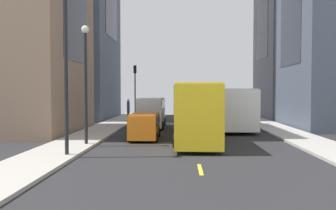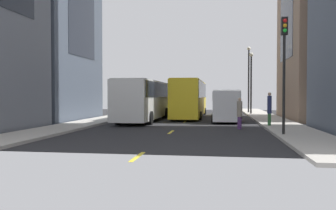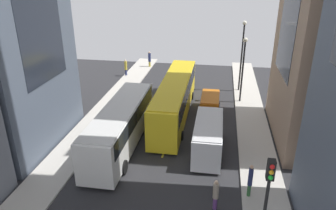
{
  "view_description": "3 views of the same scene",
  "coord_description": "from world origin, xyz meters",
  "px_view_note": "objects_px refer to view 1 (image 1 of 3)",
  "views": [
    {
      "loc": [
        0.79,
        26.64,
        3.14
      ],
      "look_at": [
        1.84,
        -2.43,
        2.02
      ],
      "focal_mm": 37.56,
      "sensor_mm": 36.0,
      "label": 1
    },
    {
      "loc": [
        2.87,
        -32.97,
        2.15
      ],
      "look_at": [
        -1.64,
        -2.72,
        1.33
      ],
      "focal_mm": 37.67,
      "sensor_mm": 36.0,
      "label": 2
    },
    {
      "loc": [
        3.78,
        -25.31,
        13.13
      ],
      "look_at": [
        -0.1,
        -1.85,
        2.9
      ],
      "focal_mm": 34.07,
      "sensor_mm": 36.0,
      "label": 3
    }
  ],
  "objects_px": {
    "car_orange_0": "(145,124)",
    "pedestrian_walking_far": "(128,109)",
    "city_bus_white": "(230,105)",
    "pedestrian_crossing_near": "(149,111)",
    "delivery_van_white": "(152,110)",
    "traffic_light_near_corner": "(135,81)",
    "streetcar_yellow": "(194,106)"
  },
  "relations": [
    {
      "from": "car_orange_0",
      "to": "pedestrian_walking_far",
      "type": "distance_m",
      "value": 12.9
    },
    {
      "from": "car_orange_0",
      "to": "delivery_van_white",
      "type": "bearing_deg",
      "value": -88.7
    },
    {
      "from": "city_bus_white",
      "to": "traffic_light_near_corner",
      "type": "height_order",
      "value": "traffic_light_near_corner"
    },
    {
      "from": "city_bus_white",
      "to": "delivery_van_white",
      "type": "relative_size",
      "value": 1.94
    },
    {
      "from": "city_bus_white",
      "to": "pedestrian_walking_far",
      "type": "height_order",
      "value": "city_bus_white"
    },
    {
      "from": "streetcar_yellow",
      "to": "car_orange_0",
      "type": "relative_size",
      "value": 3.65
    },
    {
      "from": "delivery_van_white",
      "to": "car_orange_0",
      "type": "bearing_deg",
      "value": 91.3
    },
    {
      "from": "pedestrian_crossing_near",
      "to": "traffic_light_near_corner",
      "type": "distance_m",
      "value": 5.55
    },
    {
      "from": "pedestrian_crossing_near",
      "to": "car_orange_0",
      "type": "bearing_deg",
      "value": 10.22
    },
    {
      "from": "city_bus_white",
      "to": "car_orange_0",
      "type": "bearing_deg",
      "value": 49.17
    },
    {
      "from": "delivery_van_white",
      "to": "pedestrian_walking_far",
      "type": "relative_size",
      "value": 2.75
    },
    {
      "from": "pedestrian_walking_far",
      "to": "traffic_light_near_corner",
      "type": "xyz_separation_m",
      "value": [
        0.0,
        -5.36,
        2.97
      ]
    },
    {
      "from": "delivery_van_white",
      "to": "traffic_light_near_corner",
      "type": "bearing_deg",
      "value": -74.81
    },
    {
      "from": "delivery_van_white",
      "to": "traffic_light_near_corner",
      "type": "xyz_separation_m",
      "value": [
        2.78,
        -10.25,
        2.81
      ]
    },
    {
      "from": "car_orange_0",
      "to": "pedestrian_crossing_near",
      "type": "bearing_deg",
      "value": -86.17
    },
    {
      "from": "city_bus_white",
      "to": "pedestrian_crossing_near",
      "type": "distance_m",
      "value": 9.84
    },
    {
      "from": "traffic_light_near_corner",
      "to": "pedestrian_crossing_near",
      "type": "bearing_deg",
      "value": 116.77
    },
    {
      "from": "city_bus_white",
      "to": "traffic_light_near_corner",
      "type": "distance_m",
      "value": 14.22
    },
    {
      "from": "car_orange_0",
      "to": "traffic_light_near_corner",
      "type": "distance_m",
      "value": 18.46
    },
    {
      "from": "streetcar_yellow",
      "to": "delivery_van_white",
      "type": "height_order",
      "value": "streetcar_yellow"
    },
    {
      "from": "city_bus_white",
      "to": "traffic_light_near_corner",
      "type": "bearing_deg",
      "value": -46.78
    },
    {
      "from": "delivery_van_white",
      "to": "traffic_light_near_corner",
      "type": "relative_size",
      "value": 1.01
    },
    {
      "from": "car_orange_0",
      "to": "pedestrian_walking_far",
      "type": "xyz_separation_m",
      "value": [
        2.96,
        -12.55,
        0.35
      ]
    },
    {
      "from": "car_orange_0",
      "to": "pedestrian_crossing_near",
      "type": "xyz_separation_m",
      "value": [
        0.93,
        -13.9,
        0.06
      ]
    },
    {
      "from": "streetcar_yellow",
      "to": "traffic_light_near_corner",
      "type": "distance_m",
      "value": 17.74
    },
    {
      "from": "streetcar_yellow",
      "to": "delivery_van_white",
      "type": "bearing_deg",
      "value": -61.14
    },
    {
      "from": "pedestrian_walking_far",
      "to": "car_orange_0",
      "type": "bearing_deg",
      "value": 144.99
    },
    {
      "from": "car_orange_0",
      "to": "traffic_light_near_corner",
      "type": "relative_size",
      "value": 0.67
    },
    {
      "from": "pedestrian_crossing_near",
      "to": "delivery_van_white",
      "type": "bearing_deg",
      "value": 13.32
    },
    {
      "from": "city_bus_white",
      "to": "pedestrian_walking_far",
      "type": "bearing_deg",
      "value": -26.84
    },
    {
      "from": "pedestrian_walking_far",
      "to": "traffic_light_near_corner",
      "type": "height_order",
      "value": "traffic_light_near_corner"
    },
    {
      "from": "streetcar_yellow",
      "to": "delivery_van_white",
      "type": "relative_size",
      "value": 2.41
    }
  ]
}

